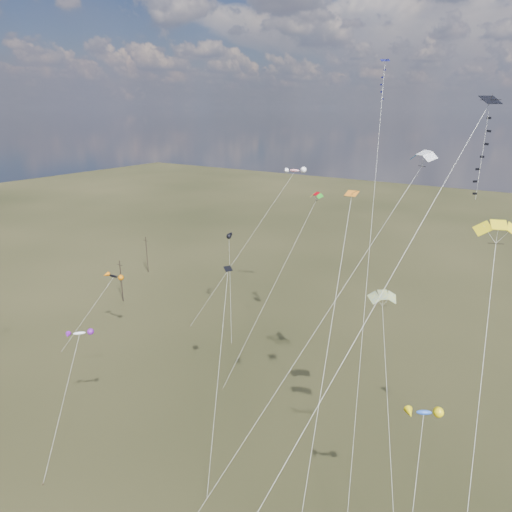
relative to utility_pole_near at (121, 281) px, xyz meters
The scene contains 16 objects.
ground 48.59m from the utility_pole_near, 38.29° to the right, with size 400.00×400.00×0.00m, color black.
utility_pole_near is the anchor object (origin of this frame).
utility_pole_far 16.12m from the utility_pole_near, 119.74° to the left, with size 1.40×0.20×8.00m.
diamond_black_high 68.35m from the utility_pole_near, 19.65° to the right, with size 11.01×27.75×35.33m.
diamond_navy_tall 57.15m from the utility_pole_near, ahead, with size 7.77×21.69×39.33m.
diamond_black_mid 43.14m from the utility_pole_near, 25.63° to the right, with size 6.52×12.35×18.30m.
diamond_orange_center 60.32m from the utility_pole_near, 24.89° to the right, with size 3.81×16.30×28.68m.
parafoil_yellow 69.39m from the utility_pole_near, 18.56° to the right, with size 5.01×21.71×28.34m.
parafoil_blue_white 61.66m from the utility_pole_near, 11.61° to the right, with size 12.68×22.07×31.56m.
parafoil_striped 55.73m from the utility_pole_near, 13.14° to the right, with size 8.47×14.07×18.56m.
parafoil_tricolor 42.70m from the utility_pole_near, ahead, with size 6.24×15.61×24.25m.
novelty_black_orange 16.27m from the utility_pole_near, 43.05° to the right, with size 5.73×8.37×10.93m.
novelty_orange_black 24.37m from the utility_pole_near, 13.83° to the left, with size 6.72×8.55×15.34m.
novelty_white_purple 38.65m from the utility_pole_near, 45.91° to the right, with size 2.96×8.35×13.00m.
novelty_redwhite_stripe 37.78m from the utility_pole_near, 24.93° to the left, with size 12.79×15.63×25.58m.
novelty_blue_yellow 64.32m from the utility_pole_near, 20.91° to the right, with size 3.51×11.88×14.46m.
Camera 1 is at (26.53, -21.94, 34.58)m, focal length 32.00 mm.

